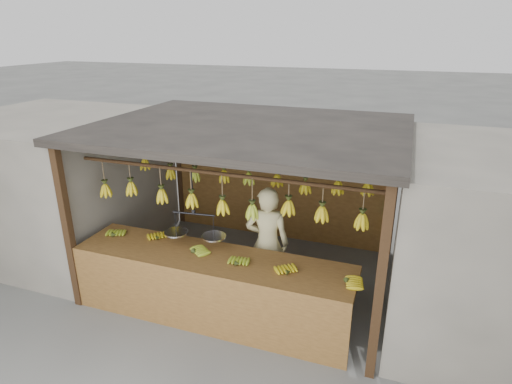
% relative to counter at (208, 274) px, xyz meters
% --- Properties ---
extents(ground, '(80.00, 80.00, 0.00)m').
position_rel_counter_xyz_m(ground, '(0.10, 1.23, -0.71)').
color(ground, '#5B5B57').
extents(stall, '(4.30, 3.30, 2.40)m').
position_rel_counter_xyz_m(stall, '(0.10, 1.56, 1.26)').
color(stall, black).
rests_on(stall, ground).
extents(neighbor_left, '(3.00, 3.00, 2.30)m').
position_rel_counter_xyz_m(neighbor_left, '(-3.50, 1.23, 0.44)').
color(neighbor_left, slate).
rests_on(neighbor_left, ground).
extents(counter, '(3.71, 0.84, 0.96)m').
position_rel_counter_xyz_m(counter, '(0.00, 0.00, 0.00)').
color(counter, brown).
rests_on(counter, ground).
extents(hanging_bananas, '(3.61, 2.22, 0.40)m').
position_rel_counter_xyz_m(hanging_bananas, '(0.10, 1.22, 0.91)').
color(hanging_bananas, '#B59C13').
rests_on(hanging_bananas, ground).
extents(balance_scale, '(0.83, 0.37, 0.90)m').
position_rel_counter_xyz_m(balance_scale, '(-0.29, 0.23, 0.45)').
color(balance_scale, black).
rests_on(balance_scale, ground).
extents(vendor, '(0.67, 0.51, 1.67)m').
position_rel_counter_xyz_m(vendor, '(0.52, 0.83, 0.12)').
color(vendor, beige).
rests_on(vendor, ground).
extents(bag_bundles, '(0.08, 0.26, 1.28)m').
position_rel_counter_xyz_m(bag_bundles, '(2.04, 2.58, 0.29)').
color(bag_bundles, '#1426BF').
rests_on(bag_bundles, ground).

